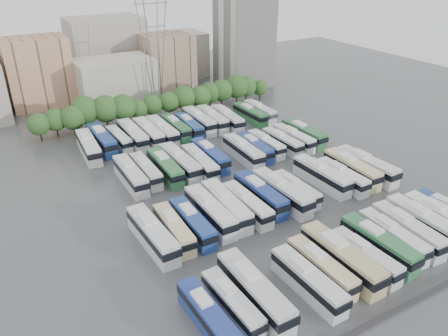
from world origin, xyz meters
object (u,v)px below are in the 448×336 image
bus_r0_s5 (321,267)px  bus_r2_s2 (146,170)px  bus_r0_s10 (408,230)px  bus_r3_s10 (227,118)px  bus_r3_s4 (149,133)px  bus_r0_s0 (208,316)px  bus_r3_s7 (189,126)px  bus_r0_s12 (442,219)px  bus_r2_s8 (243,151)px  bus_r0_s1 (232,303)px  bus_r2_s6 (210,155)px  bus_r1_s5 (247,204)px  bus_r2_s12 (294,138)px  bus_r0_s11 (425,223)px  bus_r1_s6 (260,194)px  bus_r1_s12 (352,169)px  bus_r1_s8 (296,189)px  bus_r2_s9 (254,147)px  bus_r0_s4 (308,281)px  bus_r0_s13 (447,211)px  bus_r3_s6 (176,127)px  bus_r1_s0 (152,234)px  electricity_pylon (153,37)px  bus_r3_s9 (212,119)px  bus_r1_s13 (366,166)px  bus_r3_s13 (260,111)px  bus_r1_s1 (174,229)px  bus_r3_s2 (119,139)px  bus_r0_s6 (341,258)px  bus_r2_s1 (131,175)px  bus_r2_s11 (282,142)px  bus_r1_s4 (226,205)px  bus_r1_s3 (210,211)px  bus_r1_s2 (192,223)px  bus_r2_s5 (200,163)px  bus_r3_s0 (89,147)px  bus_r2_s3 (165,167)px  bus_r2_s10 (266,144)px  bus_r3_s5 (162,131)px  bus_r0_s9 (392,236)px  bus_r2_s4 (180,162)px  bus_r0_s8 (379,244)px  bus_r3_s1 (102,140)px  bus_r3_s3 (133,135)px  bus_r3_s8 (199,121)px  bus_r3_s12 (250,114)px  bus_r1_s7 (282,192)px

bus_r0_s5 → bus_r2_s2: size_ratio=0.99×
bus_r0_s10 → bus_r3_s10: size_ratio=0.95×
bus_r0_s5 → bus_r3_s4: bus_r3_s4 is taller
bus_r0_s0 → bus_r3_s7: bus_r3_s7 is taller
bus_r0_s12 → bus_r2_s8: bearing=109.9°
bus_r0_s1 → bus_r0_s5: 13.17m
bus_r0_s0 → bus_r2_s6: bearing=59.7°
bus_r1_s5 → bus_r3_s10: 39.06m
bus_r2_s12 → bus_r0_s11: bearing=-97.8°
bus_r1_s6 → bus_r1_s12: bus_r1_s12 is taller
bus_r1_s8 → bus_r2_s9: size_ratio=0.94×
bus_r0_s0 → bus_r0_s4: size_ratio=0.92×
bus_r0_s13 → bus_r3_s6: (-22.80, 53.30, 0.18)m
bus_r0_s10 → bus_r1_s0: 36.94m
electricity_pylon → bus_r3_s9: (6.22, -19.43, -16.66)m
electricity_pylon → bus_r3_s4: size_ratio=2.56×
bus_r1_s13 → bus_r3_s10: size_ratio=1.03×
bus_r0_s5 → bus_r2_s2: bearing=104.0°
bus_r3_s13 → bus_r0_s1: bearing=-126.1°
bus_r1_s1 → bus_r1_s8: (22.93, 0.61, -0.09)m
bus_r3_s2 → bus_r0_s6: bearing=-79.5°
bus_r2_s1 → bus_r2_s11: bus_r2_s1 is taller
bus_r1_s8 → bus_r3_s6: size_ratio=0.90×
bus_r0_s4 → bus_r1_s4: size_ratio=0.91×
bus_r0_s6 → bus_r1_s3: (-9.72, 18.65, -0.08)m
bus_r1_s2 → bus_r2_s5: bearing=60.3°
bus_r2_s11 → bus_r3_s0: size_ratio=0.86×
bus_r0_s0 → bus_r3_s6: 57.78m
electricity_pylon → bus_r2_s3: size_ratio=2.66×
bus_r2_s2 → bus_r2_s10: (26.37, -0.66, -0.08)m
bus_r1_s13 → bus_r3_s5: bus_r1_s13 is taller
bus_r0_s9 → bus_r2_s11: size_ratio=1.03×
electricity_pylon → bus_r0_s12: 77.98m
bus_r1_s3 → bus_r2_s4: 18.29m
bus_r2_s4 → bus_r3_s4: (0.18, 17.09, -0.02)m
bus_r0_s6 → bus_r0_s8: size_ratio=1.08×
bus_r2_s2 → bus_r3_s1: 18.06m
bus_r2_s2 → bus_r3_s2: bus_r2_s2 is taller
bus_r3_s3 → bus_r3_s6: bus_r3_s3 is taller
bus_r1_s8 → bus_r3_s13: (16.54, 35.94, 0.16)m
bus_r2_s1 → bus_r3_s8: 29.67m
bus_r0_s8 → bus_r3_s9: size_ratio=0.96×
bus_r1_s13 → bus_r3_s9: bearing=107.0°
bus_r1_s13 → bus_r2_s12: size_ratio=1.15×
bus_r0_s0 → bus_r3_s13: size_ratio=0.93×
bus_r1_s3 → bus_r3_s12: 45.66m
bus_r2_s3 → electricity_pylon: bearing=71.3°
bus_r3_s2 → bus_r1_s7: bearing=-68.6°
bus_r0_s13 → bus_r2_s11: (-6.33, 34.84, 0.08)m
bus_r1_s6 → bus_r3_s12: 39.50m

